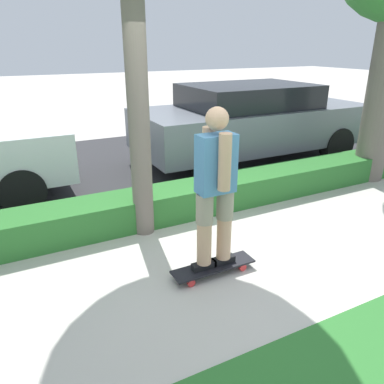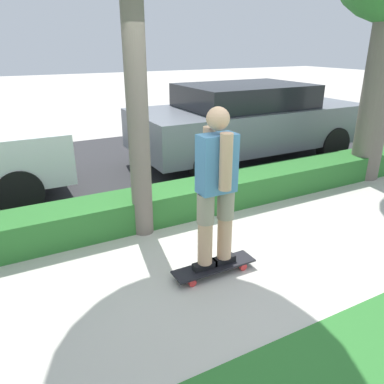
% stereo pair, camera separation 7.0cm
% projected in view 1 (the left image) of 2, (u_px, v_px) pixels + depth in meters
% --- Properties ---
extents(ground_plane, '(60.00, 60.00, 0.00)m').
position_uv_depth(ground_plane, '(218.00, 277.00, 3.93)').
color(ground_plane, '#BCB7AD').
extents(street_asphalt, '(16.71, 5.00, 0.01)m').
position_uv_depth(street_asphalt, '(110.00, 168.00, 7.41)').
color(street_asphalt, '#2D2D30').
rests_on(street_asphalt, ground_plane).
extents(hedge_row, '(16.71, 0.60, 0.42)m').
position_uv_depth(hedge_row, '(160.00, 205.00, 5.18)').
color(hedge_row, '#2D702D').
rests_on(hedge_row, ground_plane).
extents(skateboard, '(0.92, 0.24, 0.10)m').
position_uv_depth(skateboard, '(213.00, 267.00, 3.97)').
color(skateboard, black).
rests_on(skateboard, ground_plane).
extents(skater_person, '(0.49, 0.43, 1.66)m').
position_uv_depth(skater_person, '(215.00, 187.00, 3.63)').
color(skater_person, black).
rests_on(skater_person, skateboard).
extents(parked_car_middle, '(4.75, 2.07, 1.55)m').
position_uv_depth(parked_car_middle, '(252.00, 121.00, 7.60)').
color(parked_car_middle, slate).
rests_on(parked_car_middle, ground_plane).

